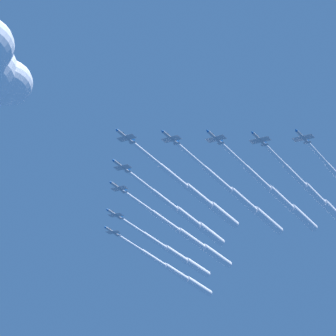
{
  "coord_description": "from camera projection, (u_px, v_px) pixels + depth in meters",
  "views": [
    {
      "loc": [
        -149.01,
        78.05,
        67.82
      ],
      "look_at": [
        0.0,
        0.0,
        215.62
      ],
      "focal_mm": 59.9,
      "sensor_mm": 36.0,
      "label": 1
    }
  ],
  "objects": [
    {
      "name": "jet_lead",
      "position": [
        201.0,
        198.0,
        235.74
      ],
      "size": [
        34.15,
        73.07,
        4.41
      ],
      "color": "#9EA3AD"
    },
    {
      "name": "jet_starboard_inner",
      "position": [
        190.0,
        219.0,
        246.9
      ],
      "size": [
        33.19,
        69.53,
        4.49
      ],
      "color": "#9EA3AD"
    },
    {
      "name": "jet_port_inner",
      "position": [
        246.0,
        203.0,
        238.57
      ],
      "size": [
        36.19,
        78.5,
        4.46
      ],
      "color": "#9EA3AD"
    },
    {
      "name": "jet_starboard_outer",
      "position": [
        178.0,
        256.0,
        271.3
      ],
      "size": [
        30.96,
        68.59,
        4.48
      ],
      "color": "#9EA3AD"
    },
    {
      "name": "jet_trail_starboard",
      "position": [
        179.0,
        274.0,
        288.8
      ],
      "size": [
        34.98,
        76.36,
        4.5
      ],
      "color": "#9EA3AD"
    },
    {
      "name": "jet_port_mid",
      "position": [
        283.0,
        201.0,
        238.89
      ],
      "size": [
        35.19,
        76.63,
        4.4
      ],
      "color": "#9EA3AD"
    },
    {
      "name": "jet_port_outer",
      "position": [
        316.0,
        196.0,
        236.52
      ],
      "size": [
        32.2,
        69.34,
        4.44
      ],
      "color": "#9EA3AD"
    },
    {
      "name": "jet_starboard_mid",
      "position": [
        195.0,
        241.0,
        264.77
      ],
      "size": [
        35.97,
        80.18,
        4.4
      ],
      "color": "#9EA3AD"
    }
  ]
}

